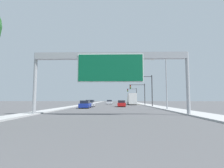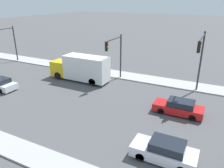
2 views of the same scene
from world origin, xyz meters
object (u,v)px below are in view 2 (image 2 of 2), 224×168
(truck_box_primary, at_px, (81,68))
(car_far_right, at_px, (164,151))
(traffic_light_near_intersection, at_px, (201,55))
(traffic_light_far_intersection, at_px, (8,39))
(traffic_light_mid_block, at_px, (116,51))
(car_mid_center, at_px, (179,107))

(truck_box_primary, bearing_deg, car_far_right, -127.38)
(traffic_light_near_intersection, bearing_deg, car_far_right, 177.89)
(truck_box_primary, relative_size, traffic_light_near_intersection, 1.17)
(truck_box_primary, relative_size, traffic_light_far_intersection, 1.37)
(traffic_light_near_intersection, bearing_deg, truck_box_primary, 96.80)
(truck_box_primary, xyz_separation_m, traffic_light_near_intersection, (1.69, -14.19, 3.01))
(car_far_right, bearing_deg, truck_box_primary, 52.62)
(traffic_light_near_intersection, bearing_deg, traffic_light_mid_block, 89.22)
(car_far_right, bearing_deg, car_mid_center, 3.16)
(car_far_right, height_order, traffic_light_near_intersection, traffic_light_near_intersection)
(car_mid_center, height_order, traffic_light_near_intersection, traffic_light_near_intersection)
(traffic_light_far_intersection, bearing_deg, car_mid_center, -100.77)
(car_mid_center, distance_m, traffic_light_far_intersection, 29.87)
(traffic_light_mid_block, xyz_separation_m, traffic_light_far_intersection, (0.22, 20.00, -0.03))
(traffic_light_near_intersection, xyz_separation_m, traffic_light_far_intersection, (0.35, 30.00, -0.71))
(car_far_right, relative_size, car_mid_center, 0.95)
(car_far_right, bearing_deg, traffic_light_mid_block, 37.76)
(car_far_right, relative_size, truck_box_primary, 0.53)
(traffic_light_mid_block, distance_m, traffic_light_far_intersection, 20.00)
(truck_box_primary, height_order, traffic_light_mid_block, traffic_light_mid_block)
(car_far_right, height_order, traffic_light_mid_block, traffic_light_mid_block)
(traffic_light_near_intersection, height_order, traffic_light_far_intersection, traffic_light_near_intersection)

